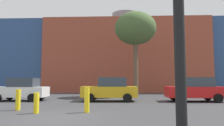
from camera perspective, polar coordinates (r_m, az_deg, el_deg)
name	(u,v)px	position (r m, az deg, el deg)	size (l,w,h in m)	color
ground_plane	(58,117)	(9.20, -14.38, -13.92)	(200.00, 200.00, 0.00)	#38383A
building_backdrop	(125,58)	(32.19, 3.61, 1.35)	(35.13, 10.78, 11.78)	#9E4733
parked_car_1	(21,90)	(17.38, -23.17, -6.57)	(3.89, 1.91, 1.68)	white
parked_car_2	(110,89)	(15.71, -0.47, -7.07)	(4.02, 1.98, 1.74)	gold
parked_car_3	(195,89)	(16.58, 21.43, -6.63)	(4.01, 1.97, 1.74)	red
bare_tree_0	(135,29)	(21.37, 6.30, 9.05)	(4.08, 4.08, 8.31)	brown
bollard_yellow_0	(18,100)	(11.89, -23.92, -9.01)	(0.24, 0.24, 1.05)	yellow
bollard_yellow_1	(87,100)	(10.21, -6.76, -9.83)	(0.24, 0.24, 1.16)	yellow
bollard_yellow_2	(36,103)	(10.43, -19.66, -10.09)	(0.24, 0.24, 0.94)	yellow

